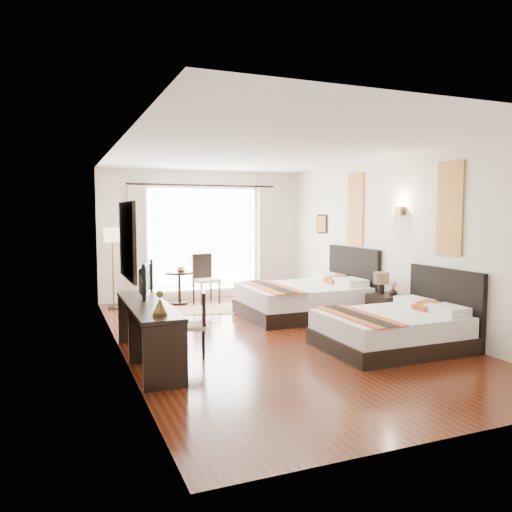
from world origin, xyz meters
name	(u,v)px	position (x,y,z in m)	size (l,w,h in m)	color
floor	(271,336)	(0.00, 0.00, -0.01)	(4.50, 7.50, 0.01)	#3B140A
ceiling	(272,152)	(0.00, 0.00, 2.79)	(4.50, 7.50, 0.02)	white
wall_headboard	(394,242)	(2.25, 0.00, 1.40)	(0.01, 7.50, 2.80)	silver
wall_desk	(119,249)	(-2.25, 0.00, 1.40)	(0.01, 7.50, 2.80)	silver
wall_window	(203,235)	(0.00, 3.75, 1.40)	(4.50, 0.01, 2.80)	silver
wall_entry	(456,273)	(0.00, -3.75, 1.40)	(4.50, 0.01, 2.80)	silver
window_glass	(203,239)	(0.00, 3.73, 1.30)	(2.40, 0.02, 2.20)	white
sheer_curtain	(204,240)	(0.00, 3.67, 1.30)	(2.30, 0.02, 2.10)	white
drape_left	(137,242)	(-1.45, 3.63, 1.28)	(0.35, 0.14, 2.35)	#C3B697
drape_right	(266,239)	(1.45, 3.63, 1.28)	(0.35, 0.14, 2.35)	#C3B697
art_panel_near	(450,208)	(2.23, -1.27, 1.95)	(0.03, 0.50, 1.35)	brown
art_panel_far	(356,209)	(2.23, 1.14, 1.95)	(0.03, 0.50, 1.35)	brown
wall_sconce	(400,211)	(2.19, -0.22, 1.92)	(0.10, 0.14, 0.14)	#4A361A
mirror_frame	(127,240)	(-2.22, -0.63, 1.55)	(0.04, 1.25, 0.95)	black
mirror_glass	(129,240)	(-2.19, -0.63, 1.55)	(0.01, 1.12, 0.82)	white
bed_near	(396,328)	(1.34, -1.27, 0.28)	(1.93, 1.51, 1.09)	black
bed_far	(307,298)	(1.21, 1.14, 0.32)	(2.19, 1.71, 1.24)	black
nightstand	(387,311)	(1.97, -0.22, 0.28)	(0.46, 0.57, 0.55)	black
table_lamp	(381,280)	(1.96, -0.07, 0.78)	(0.26, 0.26, 0.41)	black
vase	(393,295)	(2.00, -0.33, 0.57)	(0.13, 0.13, 0.14)	black
console_desk	(148,333)	(-1.99, -0.63, 0.38)	(0.50, 2.20, 0.76)	black
television	(141,279)	(-1.97, -0.08, 0.99)	(0.83, 0.11, 0.48)	black
bronze_figurine	(160,305)	(-1.99, -1.45, 0.88)	(0.16, 0.16, 0.24)	#4A361A
desk_chair	(192,336)	(-1.40, -0.58, 0.26)	(0.49, 0.49, 0.86)	beige
floor_lamp	(112,240)	(-2.00, 3.18, 1.35)	(0.32, 0.32, 1.60)	black
side_table	(179,288)	(-0.67, 3.22, 0.33)	(0.58, 0.58, 0.67)	black
fruit_bowl	(181,271)	(-0.64, 3.19, 0.69)	(0.19, 0.19, 0.05)	#432418
window_chair	(206,288)	(-0.13, 3.12, 0.31)	(0.54, 0.54, 1.02)	beige
jute_rug	(202,310)	(-0.44, 2.36, 0.01)	(1.31, 0.89, 0.01)	tan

